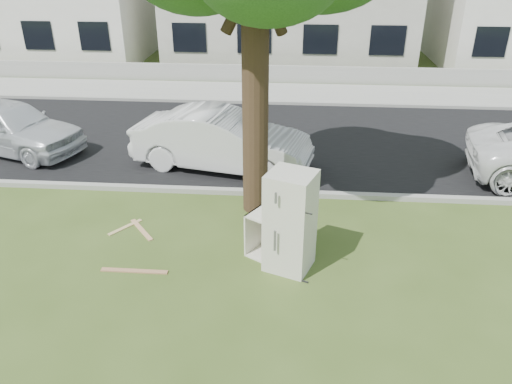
# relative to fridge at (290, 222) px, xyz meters

# --- Properties ---
(ground) EXTENTS (120.00, 120.00, 0.00)m
(ground) POSITION_rel_fridge_xyz_m (-0.39, 0.34, -0.94)
(ground) COLOR #384D1B
(road) EXTENTS (120.00, 7.00, 0.01)m
(road) POSITION_rel_fridge_xyz_m (-0.39, 6.34, -0.94)
(road) COLOR black
(road) RESTS_ON ground
(kerb_near) EXTENTS (120.00, 0.18, 0.12)m
(kerb_near) POSITION_rel_fridge_xyz_m (-0.39, 2.79, -0.94)
(kerb_near) COLOR gray
(kerb_near) RESTS_ON ground
(kerb_far) EXTENTS (120.00, 0.18, 0.12)m
(kerb_far) POSITION_rel_fridge_xyz_m (-0.39, 9.89, -0.94)
(kerb_far) COLOR gray
(kerb_far) RESTS_ON ground
(sidewalk) EXTENTS (120.00, 2.80, 0.01)m
(sidewalk) POSITION_rel_fridge_xyz_m (-0.39, 11.34, -0.94)
(sidewalk) COLOR gray
(sidewalk) RESTS_ON ground
(low_wall) EXTENTS (120.00, 0.15, 0.70)m
(low_wall) POSITION_rel_fridge_xyz_m (-0.39, 12.94, -0.59)
(low_wall) COLOR gray
(low_wall) RESTS_ON ground
(fridge) EXTENTS (0.98, 0.95, 1.89)m
(fridge) POSITION_rel_fridge_xyz_m (0.00, 0.00, 0.00)
(fridge) COLOR silver
(fridge) RESTS_ON ground
(cabinet) EXTENTS (1.33, 1.19, 0.88)m
(cabinet) POSITION_rel_fridge_xyz_m (-0.19, 0.25, -0.50)
(cabinet) COLOR white
(cabinet) RESTS_ON ground
(plank_a) EXTENTS (1.23, 0.10, 0.02)m
(plank_a) POSITION_rel_fridge_xyz_m (-2.79, -0.40, -0.93)
(plank_a) COLOR #A67450
(plank_a) RESTS_ON ground
(plank_b) EXTENTS (0.68, 0.81, 0.02)m
(plank_b) POSITION_rel_fridge_xyz_m (-3.06, 1.01, -0.93)
(plank_b) COLOR tan
(plank_b) RESTS_ON ground
(plank_c) EXTENTS (0.56, 0.70, 0.02)m
(plank_c) POSITION_rel_fridge_xyz_m (-3.43, 1.09, -0.93)
(plank_c) COLOR tan
(plank_c) RESTS_ON ground
(car_center) EXTENTS (4.81, 2.50, 1.51)m
(car_center) POSITION_rel_fridge_xyz_m (-1.82, 4.30, -0.19)
(car_center) COLOR silver
(car_center) RESTS_ON ground
(car_left) EXTENTS (4.59, 2.95, 1.46)m
(car_left) POSITION_rel_fridge_xyz_m (-7.85, 4.95, -0.22)
(car_left) COLOR silver
(car_left) RESTS_ON ground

